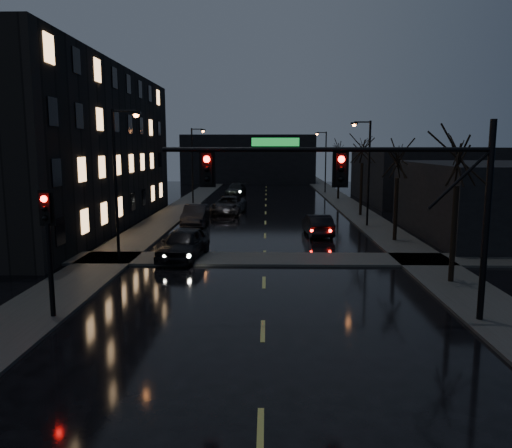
# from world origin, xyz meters

# --- Properties ---
(sidewalk_left) EXTENTS (3.00, 140.00, 0.12)m
(sidewalk_left) POSITION_xyz_m (-8.50, 35.00, 0.06)
(sidewalk_left) COLOR #2D2D2B
(sidewalk_left) RESTS_ON ground
(sidewalk_right) EXTENTS (3.00, 140.00, 0.12)m
(sidewalk_right) POSITION_xyz_m (8.50, 35.00, 0.06)
(sidewalk_right) COLOR #2D2D2B
(sidewalk_right) RESTS_ON ground
(sidewalk_cross) EXTENTS (40.00, 3.00, 0.12)m
(sidewalk_cross) POSITION_xyz_m (0.00, 18.50, 0.06)
(sidewalk_cross) COLOR #2D2D2B
(sidewalk_cross) RESTS_ON ground
(apartment_block) EXTENTS (12.00, 30.00, 12.00)m
(apartment_block) POSITION_xyz_m (-16.50, 30.00, 6.00)
(apartment_block) COLOR black
(apartment_block) RESTS_ON ground
(commercial_right_near) EXTENTS (10.00, 14.00, 5.00)m
(commercial_right_near) POSITION_xyz_m (15.50, 26.00, 2.50)
(commercial_right_near) COLOR black
(commercial_right_near) RESTS_ON ground
(commercial_right_far) EXTENTS (12.00, 18.00, 6.00)m
(commercial_right_far) POSITION_xyz_m (17.00, 48.00, 3.00)
(commercial_right_far) COLOR black
(commercial_right_far) RESTS_ON ground
(far_block) EXTENTS (22.00, 10.00, 8.00)m
(far_block) POSITION_xyz_m (-3.00, 78.00, 4.00)
(far_block) COLOR black
(far_block) RESTS_ON ground
(signal_mast) EXTENTS (11.11, 0.41, 7.00)m
(signal_mast) POSITION_xyz_m (3.85, 9.00, 4.87)
(signal_mast) COLOR black
(signal_mast) RESTS_ON ground
(signal_pole_left) EXTENTS (0.35, 0.41, 4.53)m
(signal_pole_left) POSITION_xyz_m (-7.50, 8.99, 3.01)
(signal_pole_left) COLOR black
(signal_pole_left) RESTS_ON ground
(tree_near) EXTENTS (3.52, 3.52, 8.08)m
(tree_near) POSITION_xyz_m (8.40, 14.00, 6.22)
(tree_near) COLOR black
(tree_near) RESTS_ON ground
(tree_mid_a) EXTENTS (3.30, 3.30, 7.58)m
(tree_mid_a) POSITION_xyz_m (8.40, 24.00, 5.83)
(tree_mid_a) COLOR black
(tree_mid_a) RESTS_ON ground
(tree_mid_b) EXTENTS (3.74, 3.74, 8.59)m
(tree_mid_b) POSITION_xyz_m (8.40, 36.00, 6.61)
(tree_mid_b) COLOR black
(tree_mid_b) RESTS_ON ground
(tree_far) EXTENTS (3.43, 3.43, 7.88)m
(tree_far) POSITION_xyz_m (8.40, 50.00, 6.06)
(tree_far) COLOR black
(tree_far) RESTS_ON ground
(streetlight_l_near) EXTENTS (1.53, 0.28, 8.00)m
(streetlight_l_near) POSITION_xyz_m (-7.58, 18.00, 4.77)
(streetlight_l_near) COLOR black
(streetlight_l_near) RESTS_ON ground
(streetlight_l_far) EXTENTS (1.53, 0.28, 8.00)m
(streetlight_l_far) POSITION_xyz_m (-7.58, 45.00, 4.77)
(streetlight_l_far) COLOR black
(streetlight_l_far) RESTS_ON ground
(streetlight_r_mid) EXTENTS (1.53, 0.28, 8.00)m
(streetlight_r_mid) POSITION_xyz_m (7.58, 30.00, 4.77)
(streetlight_r_mid) COLOR black
(streetlight_r_mid) RESTS_ON ground
(streetlight_r_far) EXTENTS (1.53, 0.28, 8.00)m
(streetlight_r_far) POSITION_xyz_m (7.58, 58.00, 4.77)
(streetlight_r_far) COLOR black
(streetlight_r_far) RESTS_ON ground
(oncoming_car_a) EXTENTS (2.66, 5.24, 1.71)m
(oncoming_car_a) POSITION_xyz_m (-4.42, 18.71, 0.85)
(oncoming_car_a) COLOR black
(oncoming_car_a) RESTS_ON ground
(oncoming_car_b) EXTENTS (1.72, 4.90, 1.61)m
(oncoming_car_b) POSITION_xyz_m (-5.44, 30.37, 0.81)
(oncoming_car_b) COLOR black
(oncoming_car_b) RESTS_ON ground
(oncoming_car_c) EXTENTS (3.29, 5.95, 1.58)m
(oncoming_car_c) POSITION_xyz_m (-3.40, 37.47, 0.79)
(oncoming_car_c) COLOR black
(oncoming_car_c) RESTS_ON ground
(oncoming_car_d) EXTENTS (2.65, 5.35, 1.49)m
(oncoming_car_d) POSITION_xyz_m (-3.79, 54.76, 0.75)
(oncoming_car_d) COLOR black
(oncoming_car_d) RESTS_ON ground
(lead_car) EXTENTS (1.93, 4.61, 1.48)m
(lead_car) POSITION_xyz_m (3.63, 26.18, 0.74)
(lead_car) COLOR black
(lead_car) RESTS_ON ground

